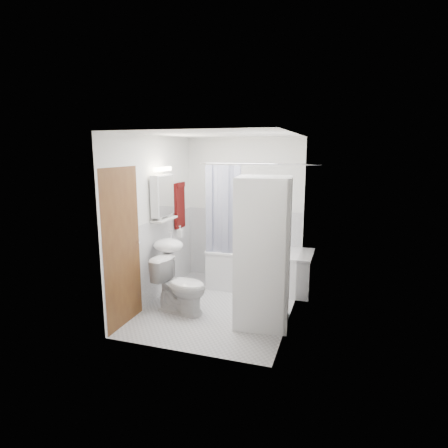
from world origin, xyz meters
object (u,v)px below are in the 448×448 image
(sink, at_px, (169,255))
(washer_dryer, at_px, (263,252))
(toilet, at_px, (181,286))
(bathtub, at_px, (260,267))

(sink, xyz_separation_m, washer_dryer, (1.43, -0.25, 0.24))
(washer_dryer, height_order, toilet, washer_dryer)
(bathtub, distance_m, sink, 1.54)
(bathtub, xyz_separation_m, washer_dryer, (0.29, -1.22, 0.60))
(sink, distance_m, toilet, 0.53)
(bathtub, xyz_separation_m, sink, (-1.14, -0.98, 0.36))
(sink, xyz_separation_m, toilet, (0.30, -0.29, -0.33))
(sink, height_order, washer_dryer, washer_dryer)
(bathtub, bearing_deg, toilet, -123.53)
(sink, relative_size, toilet, 1.37)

